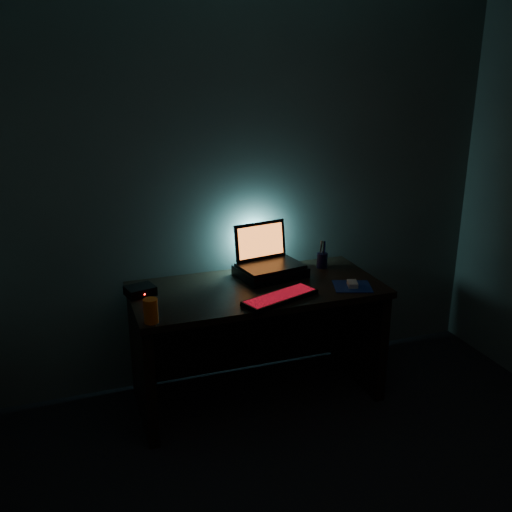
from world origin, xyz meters
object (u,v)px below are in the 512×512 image
Objects in this scene: laptop at (266,256)px; mouse at (352,284)px; keyboard at (280,297)px; juice_glass at (151,311)px; pen_cup at (322,260)px; router at (140,291)px.

laptop reaches higher than mouse.
keyboard is 3.74× the size of juice_glass.
keyboard is 0.49m from mouse.
laptop reaches higher than pen_cup.
mouse is at bearing -53.32° from laptop.
keyboard is 4.91× the size of pen_cup.
router is at bearing 135.48° from keyboard.
juice_glass is (-1.22, -0.10, 0.05)m from mouse.
mouse is (0.41, -0.38, -0.10)m from laptop.
laptop is at bearing 30.91° from juice_glass.
pen_cup is 1.29m from juice_glass.
laptop is 0.57m from mouse.
laptop reaches higher than router.
laptop is 0.39m from pen_cup.
mouse is at bearing -27.67° from router.
juice_glass is at bearing -156.10° from mouse.
router is (-0.81, -0.10, -0.09)m from laptop.
keyboard is at bearing 4.52° from juice_glass.
mouse is (0.48, 0.04, 0.00)m from keyboard.
juice_glass is (-0.81, -0.49, -0.06)m from laptop.
router reaches higher than keyboard.
keyboard is at bearing -38.64° from router.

